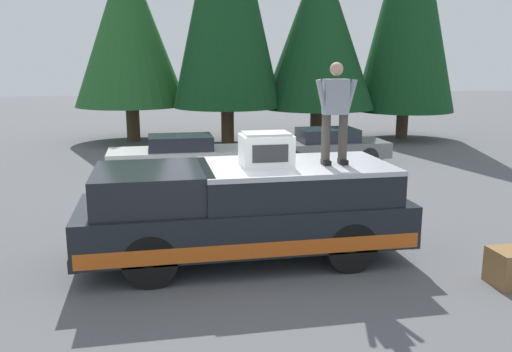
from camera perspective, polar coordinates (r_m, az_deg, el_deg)
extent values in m
plane|color=#565659|center=(9.15, -1.85, -9.34)|extent=(90.00, 90.00, 0.00)
cube|color=black|center=(9.14, -1.25, -4.72)|extent=(2.00, 5.50, 0.70)
cube|color=#CC5619|center=(9.19, -1.25, -5.87)|extent=(2.01, 5.39, 0.24)
cube|color=black|center=(8.85, -10.97, -1.16)|extent=(1.84, 1.87, 0.60)
cube|color=black|center=(9.16, 4.16, -0.75)|extent=(1.92, 3.19, 0.52)
cube|color=#B7BABF|center=(9.10, 4.19, 1.09)|extent=(1.94, 3.19, 0.08)
cube|color=#232326|center=(9.18, -18.16, -7.04)|extent=(1.96, 0.16, 0.20)
cube|color=#B2B5BA|center=(10.01, 14.18, -5.19)|extent=(1.96, 0.16, 0.20)
cylinder|color=black|center=(8.31, -11.26, -8.79)|extent=(0.30, 0.84, 0.84)
cylinder|color=black|center=(9.91, -11.26, -5.28)|extent=(0.30, 0.84, 0.84)
cylinder|color=black|center=(8.85, 10.03, -7.39)|extent=(0.30, 0.84, 0.84)
cylinder|color=black|center=(10.38, 6.68, -4.32)|extent=(0.30, 0.84, 0.84)
cube|color=silver|center=(8.84, 1.10, 2.76)|extent=(0.64, 0.84, 0.52)
cube|color=#2D2D30|center=(8.53, 1.55, 2.41)|extent=(0.01, 0.59, 0.29)
cube|color=#99999E|center=(8.80, 1.10, 4.56)|extent=(0.58, 0.76, 0.04)
cylinder|color=#423D38|center=(9.12, 9.27, 3.92)|extent=(0.15, 0.15, 0.84)
cube|color=black|center=(9.14, 9.27, 1.52)|extent=(0.26, 0.11, 0.08)
cylinder|color=#423D38|center=(9.02, 7.47, 3.88)|extent=(0.15, 0.15, 0.84)
cube|color=black|center=(9.04, 7.48, 1.46)|extent=(0.26, 0.11, 0.08)
cube|color=#9399A3|center=(8.99, 8.52, 8.38)|extent=(0.24, 0.40, 0.58)
sphere|color=tan|center=(8.97, 8.61, 11.25)|extent=(0.22, 0.22, 0.22)
cylinder|color=#9399A3|center=(9.05, 10.06, 8.35)|extent=(0.09, 0.23, 0.58)
cylinder|color=#9399A3|center=(8.89, 7.07, 8.37)|extent=(0.09, 0.23, 0.58)
cube|color=gray|center=(17.81, 7.30, 2.91)|extent=(1.64, 4.10, 0.50)
cube|color=#282D38|center=(17.77, 7.64, 4.38)|extent=(1.31, 1.89, 0.42)
cylinder|color=black|center=(16.80, 3.92, 1.79)|extent=(0.20, 0.62, 0.62)
cylinder|color=black|center=(18.17, 2.76, 2.61)|extent=(0.20, 0.62, 0.62)
cylinder|color=black|center=(17.62, 11.94, 2.04)|extent=(0.20, 0.62, 0.62)
cylinder|color=black|center=(18.93, 10.26, 2.82)|extent=(0.20, 0.62, 0.62)
cube|color=white|center=(16.24, -8.39, 1.97)|extent=(1.64, 4.10, 0.50)
cube|color=#282D38|center=(16.17, -8.08, 3.58)|extent=(1.31, 1.89, 0.42)
cylinder|color=black|center=(15.57, -12.91, 0.66)|extent=(0.20, 0.62, 0.62)
cylinder|color=black|center=(16.98, -12.77, 1.62)|extent=(0.20, 0.62, 0.62)
cylinder|color=black|center=(15.68, -3.59, 1.03)|extent=(0.20, 0.62, 0.62)
cylinder|color=black|center=(17.08, -4.23, 1.96)|extent=(0.20, 0.62, 0.62)
cube|color=olive|center=(9.11, 25.53, -8.83)|extent=(0.56, 0.56, 0.56)
cylinder|color=#4C3826|center=(24.27, 15.34, 5.34)|extent=(0.50, 0.50, 1.20)
cylinder|color=#4C3826|center=(22.63, 6.51, 5.47)|extent=(0.56, 0.56, 1.39)
cone|color=#14421E|center=(22.50, 6.76, 15.31)|extent=(4.65, 4.65, 6.36)
cylinder|color=#4C3826|center=(21.77, -3.06, 5.41)|extent=(0.52, 0.52, 1.51)
cylinder|color=#4C3826|center=(23.34, -13.01, 5.54)|extent=(0.56, 0.56, 1.48)
cone|color=#235B28|center=(23.23, -13.49, 15.18)|extent=(4.63, 4.63, 6.36)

